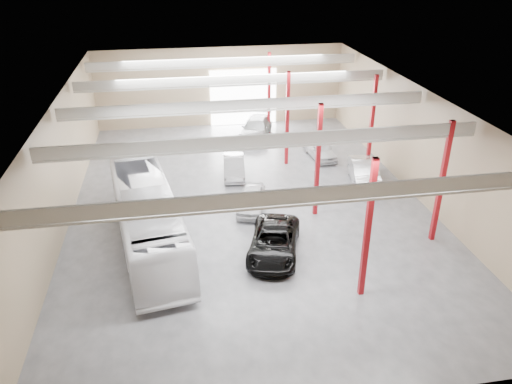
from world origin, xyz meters
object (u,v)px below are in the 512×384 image
object	(u,v)px
coach_bus	(148,218)
car_row_a	(251,200)
car_row_b	(234,166)
car_right_far	(320,149)
black_sedan	(274,242)
car_right_near	(364,173)
car_row_c	(256,128)

from	to	relation	value
coach_bus	car_row_a	bearing A→B (deg)	18.19
car_row_b	car_right_far	xyz separation A→B (m)	(7.04, 2.25, 0.00)
black_sedan	car_row_a	world-z (taller)	black_sedan
car_row_b	coach_bus	bearing A→B (deg)	-118.58
coach_bus	car_right_near	distance (m)	15.51
coach_bus	car_row_b	xyz separation A→B (m)	(5.78, 8.48, -1.04)
car_row_a	car_row_b	world-z (taller)	car_row_b
car_row_a	car_right_near	bearing A→B (deg)	31.84
black_sedan	car_right_far	world-z (taller)	black_sedan
black_sedan	car_row_b	size ratio (longest dim) A/B	1.30
car_row_a	car_right_near	xyz separation A→B (m)	(8.27, 2.35, 0.14)
car_row_b	car_right_near	world-z (taller)	car_right_near
car_row_a	car_row_b	size ratio (longest dim) A/B	0.95
car_row_b	car_row_c	bearing A→B (deg)	74.69
coach_bus	car_right_near	world-z (taller)	coach_bus
car_row_b	car_row_c	distance (m)	8.04
car_row_a	car_right_far	distance (m)	10.05
car_row_a	car_row_b	bearing A→B (deg)	110.39
black_sedan	car_right_near	size ratio (longest dim) A/B	1.09
car_row_b	car_row_a	bearing A→B (deg)	-79.85
black_sedan	car_row_b	world-z (taller)	black_sedan
coach_bus	car_right_far	world-z (taller)	coach_bus
coach_bus	car_row_b	world-z (taller)	coach_bus
car_right_near	car_right_far	distance (m)	5.45
car_right_far	car_row_b	bearing A→B (deg)	-168.03
car_row_c	car_row_b	bearing A→B (deg)	-92.10
coach_bus	car_right_far	distance (m)	16.76
coach_bus	car_row_a	distance (m)	7.04
car_row_b	car_right_near	size ratio (longest dim) A/B	0.84
car_row_a	car_row_b	xyz separation A→B (m)	(-0.41, 5.30, 0.01)
coach_bus	black_sedan	size ratio (longest dim) A/B	2.28
black_sedan	car_right_near	bearing A→B (deg)	60.85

